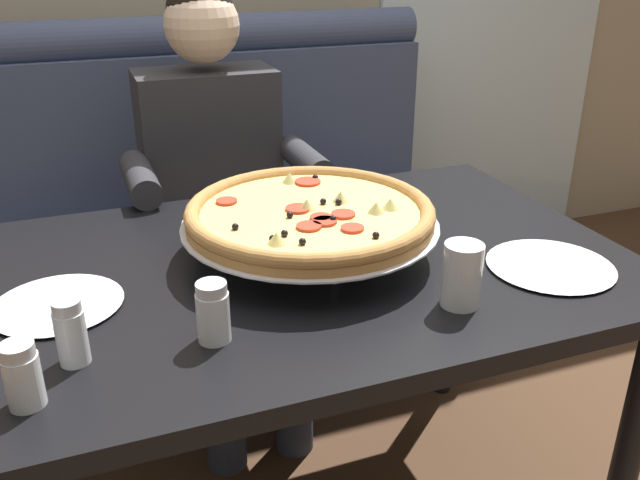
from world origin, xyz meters
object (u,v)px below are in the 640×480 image
shaker_oregano (72,337)px  shaker_pepper_flakes (213,316)px  booth_bench (222,242)px  dining_table (312,295)px  shaker_parmesan (23,380)px  plate_near_right (551,263)px  pizza (310,214)px  drinking_glass (461,278)px  diner_main (219,183)px  patio_chair (415,105)px  plate_near_left (57,301)px

shaker_oregano → shaker_pepper_flakes: bearing=-3.7°
booth_bench → dining_table: 0.95m
shaker_parmesan → plate_near_right: bearing=5.6°
pizza → shaker_parmesan: pizza is taller
booth_bench → plate_near_right: booth_bench is taller
shaker_parmesan → dining_table: bearing=29.3°
shaker_pepper_flakes → drinking_glass: size_ratio=0.88×
pizza → drinking_glass: size_ratio=4.44×
plate_near_right → diner_main: bearing=120.1°
shaker_oregano → shaker_parmesan: shaker_oregano is taller
diner_main → plate_near_right: (0.50, -0.86, 0.05)m
booth_bench → shaker_pepper_flakes: booth_bench is taller
booth_bench → shaker_oregano: booth_bench is taller
shaker_pepper_flakes → patio_chair: bearing=54.8°
dining_table → shaker_pepper_flakes: bearing=-137.9°
dining_table → shaker_oregano: bearing=-155.4°
patio_chair → diner_main: bearing=-135.0°
shaker_oregano → plate_near_right: size_ratio=0.43×
booth_bench → dining_table: (0.00, -0.91, 0.26)m
booth_bench → pizza: booth_bench is taller
shaker_oregano → plate_near_right: (0.93, 0.01, -0.04)m
booth_bench → plate_near_left: booth_bench is taller
shaker_pepper_flakes → patio_chair: size_ratio=0.12×
drinking_glass → patio_chair: size_ratio=0.14×
plate_near_right → drinking_glass: bearing=-165.7°
shaker_parmesan → shaker_pepper_flakes: (0.29, 0.07, 0.00)m
diner_main → pizza: 0.64m
shaker_parmesan → plate_near_left: bearing=80.9°
booth_bench → patio_chair: booth_bench is taller
plate_near_left → plate_near_right: bearing=-11.3°
plate_near_left → drinking_glass: 0.74m
pizza → plate_near_left: size_ratio=2.28×
shaker_pepper_flakes → plate_near_left: bearing=139.1°
diner_main → plate_near_left: 0.81m
drinking_glass → plate_near_left: bearing=159.8°
shaker_parmesan → shaker_pepper_flakes: size_ratio=0.96×
dining_table → shaker_pepper_flakes: 0.37m
booth_bench → drinking_glass: booth_bench is taller
pizza → patio_chair: 2.46m
pizza → shaker_oregano: pizza is taller
diner_main → shaker_oregano: diner_main is taller
plate_near_left → drinking_glass: (0.69, -0.25, 0.04)m
shaker_parmesan → patio_chair: size_ratio=0.12×
booth_bench → shaker_parmesan: bearing=-114.3°
dining_table → shaker_parmesan: size_ratio=12.86×
shaker_oregano → shaker_pepper_flakes: size_ratio=1.04×
shaker_parmesan → plate_near_right: (0.99, 0.10, -0.03)m
shaker_parmesan → patio_chair: (1.91, 2.37, -0.27)m
shaker_oregano → plate_near_right: bearing=0.5°
booth_bench → diner_main: bearing=-101.6°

